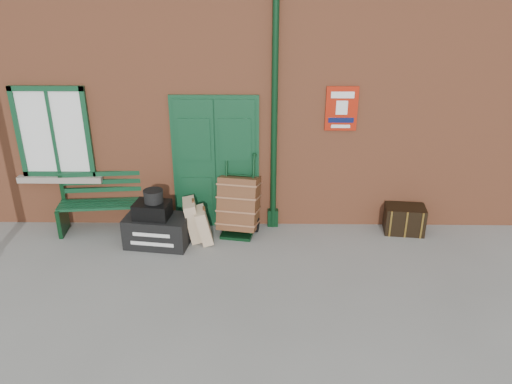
{
  "coord_description": "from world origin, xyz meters",
  "views": [
    {
      "loc": [
        0.47,
        -6.2,
        4.0
      ],
      "look_at": [
        0.37,
        0.6,
        1.0
      ],
      "focal_mm": 35.0,
      "sensor_mm": 36.0,
      "label": 1
    }
  ],
  "objects_px": {
    "dark_trunk": "(404,219)",
    "bench": "(110,201)",
    "porter_trolley": "(239,204)",
    "houdini_trunk": "(157,231)"
  },
  "relations": [
    {
      "from": "houdini_trunk",
      "to": "porter_trolley",
      "type": "distance_m",
      "value": 1.38
    },
    {
      "from": "bench",
      "to": "porter_trolley",
      "type": "relative_size",
      "value": 1.29
    },
    {
      "from": "houdini_trunk",
      "to": "dark_trunk",
      "type": "bearing_deg",
      "value": 14.63
    },
    {
      "from": "bench",
      "to": "porter_trolley",
      "type": "height_order",
      "value": "porter_trolley"
    },
    {
      "from": "porter_trolley",
      "to": "houdini_trunk",
      "type": "bearing_deg",
      "value": -150.18
    },
    {
      "from": "dark_trunk",
      "to": "bench",
      "type": "bearing_deg",
      "value": -173.97
    },
    {
      "from": "houdini_trunk",
      "to": "dark_trunk",
      "type": "height_order",
      "value": "houdini_trunk"
    },
    {
      "from": "porter_trolley",
      "to": "dark_trunk",
      "type": "xyz_separation_m",
      "value": [
        2.76,
        0.02,
        -0.27
      ]
    },
    {
      "from": "bench",
      "to": "houdini_trunk",
      "type": "xyz_separation_m",
      "value": [
        0.88,
        -0.55,
        -0.26
      ]
    },
    {
      "from": "bench",
      "to": "dark_trunk",
      "type": "relative_size",
      "value": 2.63
    }
  ]
}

